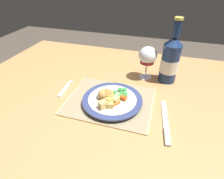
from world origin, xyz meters
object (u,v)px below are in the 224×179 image
(wine_glass, at_px, (148,57))
(dinner_plate, at_px, (112,100))
(fork, at_px, (65,89))
(dining_table, at_px, (106,106))
(bottle, at_px, (170,60))
(table_knife, at_px, (166,124))

(wine_glass, bearing_deg, dinner_plate, -111.71)
(fork, bearing_deg, dining_table, 13.61)
(fork, height_order, wine_glass, wine_glass)
(dinner_plate, bearing_deg, bottle, 51.16)
(wine_glass, height_order, bottle, bottle)
(dining_table, height_order, fork, fork)
(table_knife, relative_size, wine_glass, 1.41)
(wine_glass, bearing_deg, fork, -147.04)
(dinner_plate, distance_m, bottle, 0.33)
(dining_table, height_order, table_knife, table_knife)
(dinner_plate, relative_size, fork, 1.79)
(fork, xyz_separation_m, bottle, (0.43, 0.21, 0.10))
(dinner_plate, xyz_separation_m, fork, (-0.23, 0.03, -0.01))
(dining_table, xyz_separation_m, wine_glass, (0.15, 0.17, 0.20))
(dinner_plate, distance_m, fork, 0.23)
(dinner_plate, relative_size, wine_glass, 1.50)
(fork, xyz_separation_m, wine_glass, (0.33, 0.21, 0.11))
(dining_table, height_order, dinner_plate, dinner_plate)
(table_knife, height_order, wine_glass, wine_glass)
(wine_glass, distance_m, bottle, 0.10)
(table_knife, bearing_deg, dinner_plate, 164.88)
(dining_table, distance_m, fork, 0.20)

